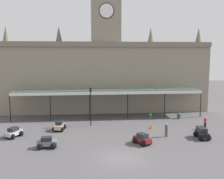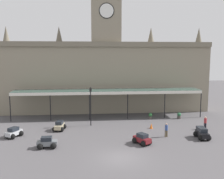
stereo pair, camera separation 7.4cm
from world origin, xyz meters
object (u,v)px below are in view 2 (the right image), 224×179
at_px(pedestrian_near_entrance, 166,129).
at_px(pedestrian_beside_cars, 205,122).
at_px(car_black_estate, 202,134).
at_px(traffic_cone, 151,126).
at_px(car_silver_sedan, 14,133).
at_px(planter_forecourt_centre, 150,116).
at_px(car_grey_sedan, 47,143).
at_px(car_beige_sedan, 59,126).
at_px(car_maroon_sedan, 142,140).
at_px(planter_near_kerb, 179,115).
at_px(victorian_lamppost, 91,102).

height_order(pedestrian_near_entrance, pedestrian_beside_cars, same).
xyz_separation_m(car_black_estate, traffic_cone, (-4.93, 4.48, -0.23)).
height_order(car_black_estate, pedestrian_near_entrance, pedestrian_near_entrance).
bearing_deg(pedestrian_beside_cars, car_black_estate, -119.84).
bearing_deg(car_silver_sedan, planter_forecourt_centre, 20.98).
bearing_deg(pedestrian_near_entrance, pedestrian_beside_cars, 23.95).
bearing_deg(car_grey_sedan, planter_forecourt_centre, 38.56).
distance_m(car_beige_sedan, car_maroon_sedan, 11.35).
distance_m(car_beige_sedan, pedestrian_near_entrance, 13.54).
bearing_deg(pedestrian_beside_cars, car_silver_sedan, -177.27).
distance_m(traffic_cone, planter_forecourt_centre, 5.06).
relative_size(car_grey_sedan, traffic_cone, 3.09).
xyz_separation_m(pedestrian_near_entrance, planter_forecourt_centre, (0.15, 8.52, -0.42)).
bearing_deg(car_maroon_sedan, car_black_estate, 9.74).
bearing_deg(planter_near_kerb, traffic_cone, -138.80).
xyz_separation_m(car_grey_sedan, car_silver_sedan, (-4.49, 3.94, 0.00)).
bearing_deg(victorian_lamppost, pedestrian_beside_cars, -11.58).
bearing_deg(victorian_lamppost, car_grey_sedan, -119.70).
bearing_deg(pedestrian_near_entrance, traffic_cone, 104.62).
height_order(car_black_estate, traffic_cone, car_black_estate).
relative_size(car_silver_sedan, pedestrian_beside_cars, 1.34).
bearing_deg(car_grey_sedan, pedestrian_beside_cars, 14.56).
bearing_deg(pedestrian_beside_cars, victorian_lamppost, 168.42).
xyz_separation_m(car_maroon_sedan, car_silver_sedan, (-14.66, 3.72, 0.00)).
bearing_deg(car_silver_sedan, car_beige_sedan, 25.01).
bearing_deg(car_beige_sedan, victorian_lamppost, 24.41).
xyz_separation_m(car_beige_sedan, pedestrian_near_entrance, (12.96, -3.91, 0.41)).
distance_m(car_beige_sedan, victorian_lamppost, 5.27).
height_order(pedestrian_near_entrance, victorian_lamppost, victorian_lamppost).
distance_m(car_silver_sedan, planter_near_kerb, 23.65).
distance_m(car_grey_sedan, planter_forecourt_centre, 17.51).
relative_size(car_black_estate, victorian_lamppost, 0.43).
distance_m(car_grey_sedan, traffic_cone, 13.95).
distance_m(pedestrian_near_entrance, planter_forecourt_centre, 8.53).
relative_size(pedestrian_near_entrance, victorian_lamppost, 0.31).
bearing_deg(planter_forecourt_centre, car_black_estate, -67.78).
relative_size(car_beige_sedan, pedestrian_near_entrance, 1.29).
relative_size(car_silver_sedan, planter_near_kerb, 2.34).
bearing_deg(car_grey_sedan, planter_near_kerb, 30.80).
xyz_separation_m(car_black_estate, victorian_lamppost, (-12.89, 6.66, 2.72)).
xyz_separation_m(car_maroon_sedan, planter_near_kerb, (7.98, 10.59, -0.01)).
bearing_deg(car_black_estate, car_silver_sedan, 173.66).
bearing_deg(pedestrian_beside_cars, car_grey_sedan, -165.44).
xyz_separation_m(pedestrian_near_entrance, pedestrian_beside_cars, (6.07, 2.69, 0.00)).
bearing_deg(car_black_estate, car_grey_sedan, -175.15).
distance_m(pedestrian_beside_cars, planter_forecourt_centre, 8.31).
relative_size(car_silver_sedan, pedestrian_near_entrance, 1.34).
height_order(car_maroon_sedan, planter_forecourt_centre, car_maroon_sedan).
bearing_deg(car_maroon_sedan, victorian_lamppost, 124.80).
relative_size(planter_near_kerb, planter_forecourt_centre, 1.00).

